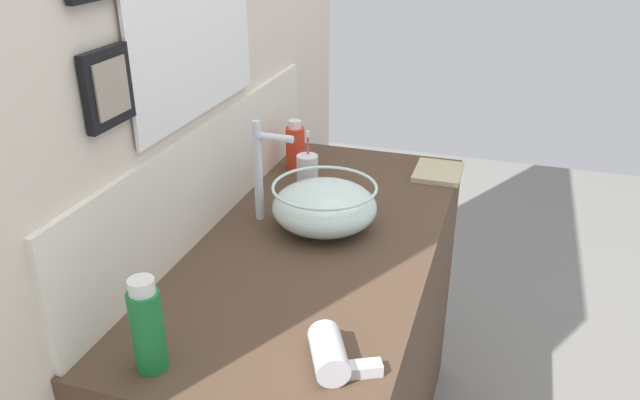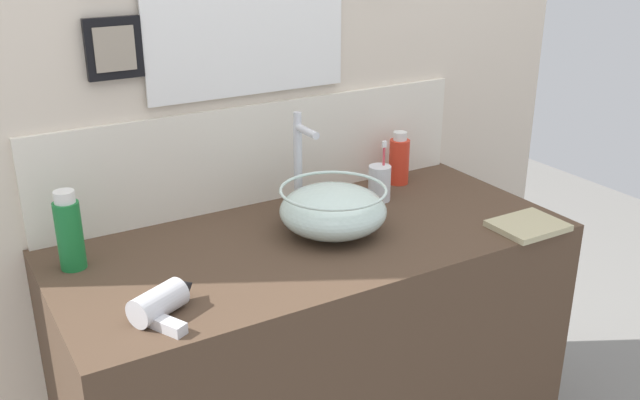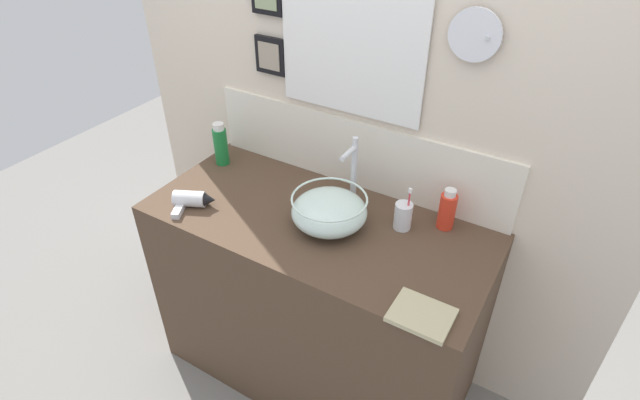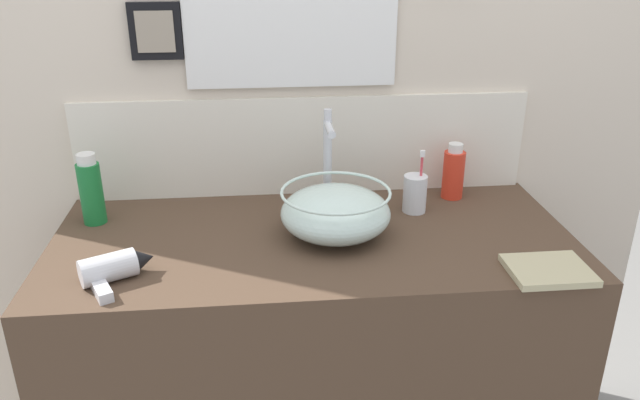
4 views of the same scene
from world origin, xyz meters
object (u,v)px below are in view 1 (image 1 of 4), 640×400
(toothbrush_cup, at_px, (307,171))
(spray_bottle, at_px, (295,147))
(hair_drier, at_px, (330,349))
(soap_dispenser, at_px, (147,327))
(faucet, at_px, (262,165))
(glass_bowl_sink, at_px, (325,206))
(hand_towel, at_px, (438,172))

(toothbrush_cup, xyz_separation_m, spray_bottle, (0.13, 0.09, 0.02))
(hair_drier, xyz_separation_m, toothbrush_cup, (0.75, 0.30, 0.02))
(soap_dispenser, bearing_deg, faucet, 3.09)
(glass_bowl_sink, distance_m, hand_towel, 0.52)
(spray_bottle, xyz_separation_m, soap_dispenser, (-1.00, -0.07, 0.02))
(soap_dispenser, bearing_deg, toothbrush_cup, -0.89)
(faucet, relative_size, spray_bottle, 1.72)
(glass_bowl_sink, relative_size, faucet, 0.99)
(spray_bottle, xyz_separation_m, hand_towel, (0.09, -0.45, -0.07))
(hair_drier, relative_size, toothbrush_cup, 0.99)
(faucet, xyz_separation_m, toothbrush_cup, (0.24, -0.05, -0.11))
(hair_drier, bearing_deg, spray_bottle, 23.60)
(faucet, bearing_deg, glass_bowl_sink, -90.00)
(faucet, bearing_deg, spray_bottle, 6.02)
(faucet, xyz_separation_m, spray_bottle, (0.37, 0.04, -0.08))
(glass_bowl_sink, height_order, spray_bottle, spray_bottle)
(hand_towel, bearing_deg, faucet, 137.91)
(toothbrush_cup, bearing_deg, soap_dispenser, 179.11)
(faucet, relative_size, toothbrush_cup, 1.60)
(hair_drier, height_order, soap_dispenser, soap_dispenser)
(soap_dispenser, relative_size, hand_towel, 1.06)
(hair_drier, distance_m, spray_bottle, 0.96)
(faucet, height_order, hair_drier, faucet)
(spray_bottle, distance_m, hand_towel, 0.47)
(faucet, xyz_separation_m, soap_dispenser, (-0.63, -0.03, -0.07))
(toothbrush_cup, bearing_deg, hand_towel, -58.73)
(faucet, distance_m, hair_drier, 0.63)
(glass_bowl_sink, distance_m, faucet, 0.20)
(toothbrush_cup, height_order, soap_dispenser, soap_dispenser)
(toothbrush_cup, height_order, spray_bottle, toothbrush_cup)
(soap_dispenser, distance_m, hand_towel, 1.15)
(hair_drier, height_order, spray_bottle, spray_bottle)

